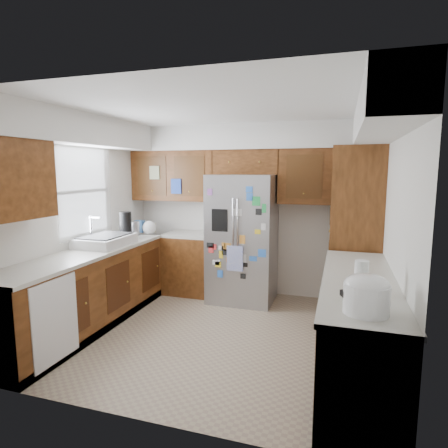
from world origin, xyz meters
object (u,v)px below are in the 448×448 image
(rice_cooker, at_px, (366,293))
(paper_towel, at_px, (361,276))
(fridge, at_px, (243,238))
(pantry, at_px, (355,232))

(rice_cooker, bearing_deg, paper_towel, 91.12)
(fridge, relative_size, paper_towel, 7.45)
(pantry, distance_m, paper_towel, 1.98)
(fridge, relative_size, rice_cooker, 5.84)
(fridge, bearing_deg, pantry, -2.06)
(fridge, distance_m, paper_towel, 2.52)
(pantry, xyz_separation_m, fridge, (-1.50, 0.05, -0.17))
(rice_cooker, relative_size, paper_towel, 1.28)
(pantry, xyz_separation_m, rice_cooker, (-0.00, -2.47, -0.02))
(paper_towel, bearing_deg, rice_cooker, -88.88)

